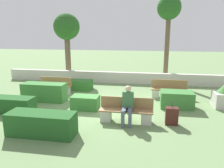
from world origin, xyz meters
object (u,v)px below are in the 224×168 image
bench_right_side (169,91)px  tree_leftmost (67,29)px  bench_front (126,113)px  suitcase (172,116)px  tree_center_left (169,12)px  person_seated_man (128,103)px  bench_left_side (55,88)px

bench_right_side → tree_leftmost: (-6.55, 3.78, 3.02)m
bench_front → tree_leftmost: tree_leftmost is taller
suitcase → tree_center_left: size_ratio=0.15×
tree_leftmost → tree_center_left: tree_center_left is taller
person_seated_man → tree_leftmost: tree_leftmost is taller
suitcase → bench_front: bearing=-179.3°
bench_left_side → suitcase: bearing=-26.3°
person_seated_man → suitcase: size_ratio=1.65×
person_seated_man → tree_leftmost: 9.08m
bench_right_side → tree_center_left: 5.30m
bench_left_side → bench_right_side: same height
suitcase → tree_leftmost: tree_leftmost is taller
tree_leftmost → tree_center_left: 6.66m
tree_leftmost → bench_front: bearing=-55.8°
tree_leftmost → tree_center_left: size_ratio=0.83×
bench_right_side → tree_leftmost: size_ratio=0.40×
tree_leftmost → person_seated_man: bearing=-55.9°
bench_right_side → tree_center_left: (0.04, 3.51, 3.97)m
tree_center_left → tree_leftmost: bearing=177.6°
bench_front → person_seated_man: size_ratio=1.43×
bench_left_side → tree_center_left: (5.81, 3.79, 3.97)m
suitcase → bench_right_side: bearing=87.1°
bench_front → tree_leftmost: bearing=124.2°
bench_right_side → bench_left_side: bearing=171.0°
bench_left_side → suitcase: (5.61, -2.99, -0.02)m
bench_front → person_seated_man: bearing=-65.7°
bench_front → tree_center_left: tree_center_left is taller
suitcase → bench_left_side: bearing=151.9°
bench_front → bench_left_side: size_ratio=1.12×
bench_front → bench_left_side: (-4.03, 3.01, -0.01)m
bench_front → bench_right_side: size_ratio=1.09×
bench_right_side → person_seated_man: (-1.67, -3.43, 0.41)m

